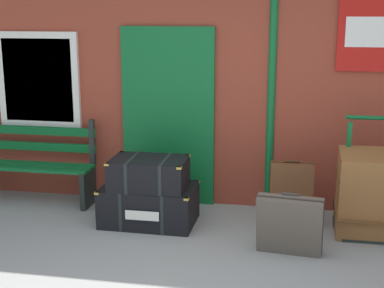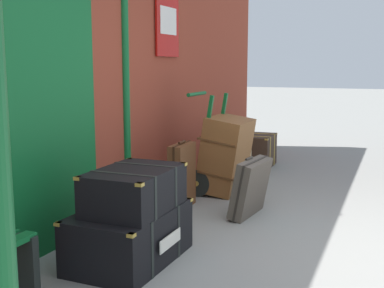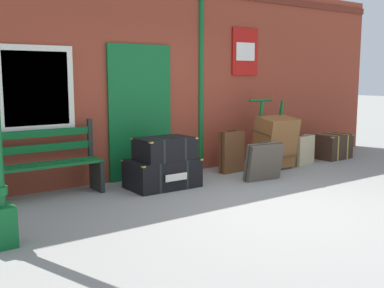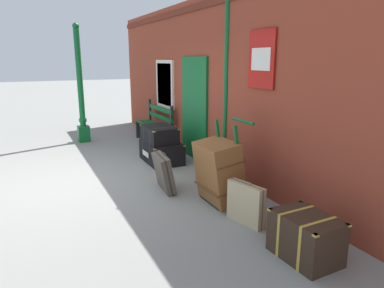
{
  "view_description": "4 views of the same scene",
  "coord_description": "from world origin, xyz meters",
  "px_view_note": "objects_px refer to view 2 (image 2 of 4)",
  "views": [
    {
      "loc": [
        0.96,
        -3.85,
        2.28
      ],
      "look_at": [
        -0.08,
        1.79,
        0.89
      ],
      "focal_mm": 51.89,
      "sensor_mm": 36.0,
      "label": 1
    },
    {
      "loc": [
        -3.8,
        -0.18,
        1.53
      ],
      "look_at": [
        0.63,
        1.66,
        0.77
      ],
      "focal_mm": 46.52,
      "sensor_mm": 36.0,
      "label": 2
    },
    {
      "loc": [
        -4.11,
        -3.97,
        1.63
      ],
      "look_at": [
        0.08,
        1.82,
        0.57
      ],
      "focal_mm": 43.68,
      "sensor_mm": 36.0,
      "label": 3
    },
    {
      "loc": [
        5.92,
        -0.75,
        2.06
      ],
      "look_at": [
        0.45,
        1.92,
        0.57
      ],
      "focal_mm": 32.64,
      "sensor_mm": 36.0,
      "label": 4
    }
  ],
  "objects_px": {
    "steamer_trunk_middle": "(135,189)",
    "suitcase_cream": "(245,160)",
    "steamer_trunk_base": "(130,235)",
    "corner_trunk": "(257,150)",
    "porters_trolley": "(212,169)",
    "large_brown_trunk": "(226,154)",
    "suitcase_olive": "(250,188)",
    "suitcase_caramel": "(182,176)"
  },
  "relations": [
    {
      "from": "steamer_trunk_middle",
      "to": "suitcase_cream",
      "type": "relative_size",
      "value": 1.43
    },
    {
      "from": "suitcase_caramel",
      "to": "corner_trunk",
      "type": "bearing_deg",
      "value": -3.51
    },
    {
      "from": "porters_trolley",
      "to": "suitcase_olive",
      "type": "relative_size",
      "value": 1.89
    },
    {
      "from": "corner_trunk",
      "to": "large_brown_trunk",
      "type": "bearing_deg",
      "value": -177.61
    },
    {
      "from": "corner_trunk",
      "to": "suitcase_cream",
      "type": "bearing_deg",
      "value": -173.75
    },
    {
      "from": "steamer_trunk_base",
      "to": "corner_trunk",
      "type": "distance_m",
      "value": 4.01
    },
    {
      "from": "steamer_trunk_base",
      "to": "suitcase_cream",
      "type": "height_order",
      "value": "suitcase_cream"
    },
    {
      "from": "suitcase_cream",
      "to": "porters_trolley",
      "type": "bearing_deg",
      "value": 164.28
    },
    {
      "from": "suitcase_cream",
      "to": "suitcase_olive",
      "type": "height_order",
      "value": "suitcase_olive"
    },
    {
      "from": "steamer_trunk_base",
      "to": "suitcase_caramel",
      "type": "height_order",
      "value": "suitcase_caramel"
    },
    {
      "from": "suitcase_cream",
      "to": "corner_trunk",
      "type": "height_order",
      "value": "suitcase_cream"
    },
    {
      "from": "steamer_trunk_middle",
      "to": "suitcase_cream",
      "type": "height_order",
      "value": "steamer_trunk_middle"
    },
    {
      "from": "steamer_trunk_base",
      "to": "corner_trunk",
      "type": "xyz_separation_m",
      "value": [
        4.01,
        0.07,
        0.03
      ]
    },
    {
      "from": "suitcase_cream",
      "to": "suitcase_olive",
      "type": "distance_m",
      "value": 1.62
    },
    {
      "from": "steamer_trunk_base",
      "to": "suitcase_caramel",
      "type": "relative_size",
      "value": 1.38
    },
    {
      "from": "porters_trolley",
      "to": "corner_trunk",
      "type": "relative_size",
      "value": 1.71
    },
    {
      "from": "porters_trolley",
      "to": "large_brown_trunk",
      "type": "xyz_separation_m",
      "value": [
        -0.0,
        -0.17,
        0.19
      ]
    },
    {
      "from": "steamer_trunk_middle",
      "to": "porters_trolley",
      "type": "bearing_deg",
      "value": 5.28
    },
    {
      "from": "large_brown_trunk",
      "to": "suitcase_olive",
      "type": "xyz_separation_m",
      "value": [
        -0.81,
        -0.54,
        -0.17
      ]
    },
    {
      "from": "suitcase_cream",
      "to": "suitcase_olive",
      "type": "bearing_deg",
      "value": -161.65
    },
    {
      "from": "suitcase_caramel",
      "to": "suitcase_olive",
      "type": "bearing_deg",
      "value": -90.51
    },
    {
      "from": "porters_trolley",
      "to": "suitcase_olive",
      "type": "height_order",
      "value": "porters_trolley"
    },
    {
      "from": "large_brown_trunk",
      "to": "suitcase_cream",
      "type": "xyz_separation_m",
      "value": [
        0.73,
        -0.03,
        -0.2
      ]
    },
    {
      "from": "suitcase_olive",
      "to": "corner_trunk",
      "type": "bearing_deg",
      "value": 13.86
    },
    {
      "from": "steamer_trunk_base",
      "to": "steamer_trunk_middle",
      "type": "relative_size",
      "value": 1.25
    },
    {
      "from": "porters_trolley",
      "to": "suitcase_olive",
      "type": "distance_m",
      "value": 1.08
    },
    {
      "from": "steamer_trunk_middle",
      "to": "corner_trunk",
      "type": "distance_m",
      "value": 4.01
    },
    {
      "from": "large_brown_trunk",
      "to": "suitcase_olive",
      "type": "relative_size",
      "value": 1.46
    },
    {
      "from": "suitcase_cream",
      "to": "large_brown_trunk",
      "type": "bearing_deg",
      "value": 177.36
    },
    {
      "from": "steamer_trunk_middle",
      "to": "large_brown_trunk",
      "type": "height_order",
      "value": "large_brown_trunk"
    },
    {
      "from": "suitcase_olive",
      "to": "corner_trunk",
      "type": "relative_size",
      "value": 0.91
    },
    {
      "from": "porters_trolley",
      "to": "suitcase_cream",
      "type": "xyz_separation_m",
      "value": [
        0.73,
        -0.21,
        -0.01
      ]
    },
    {
      "from": "large_brown_trunk",
      "to": "steamer_trunk_middle",
      "type": "bearing_deg",
      "value": -178.98
    },
    {
      "from": "steamer_trunk_base",
      "to": "steamer_trunk_middle",
      "type": "bearing_deg",
      "value": -68.8
    },
    {
      "from": "porters_trolley",
      "to": "corner_trunk",
      "type": "height_order",
      "value": "porters_trolley"
    },
    {
      "from": "steamer_trunk_middle",
      "to": "corner_trunk",
      "type": "bearing_deg",
      "value": 1.6
    },
    {
      "from": "porters_trolley",
      "to": "suitcase_olive",
      "type": "xyz_separation_m",
      "value": [
        -0.81,
        -0.72,
        0.02
      ]
    },
    {
      "from": "suitcase_cream",
      "to": "corner_trunk",
      "type": "distance_m",
      "value": 0.96
    },
    {
      "from": "porters_trolley",
      "to": "steamer_trunk_base",
      "type": "bearing_deg",
      "value": -175.77
    },
    {
      "from": "steamer_trunk_base",
      "to": "suitcase_caramel",
      "type": "bearing_deg",
      "value": 8.29
    },
    {
      "from": "suitcase_cream",
      "to": "corner_trunk",
      "type": "relative_size",
      "value": 0.81
    },
    {
      "from": "steamer_trunk_middle",
      "to": "suitcase_olive",
      "type": "relative_size",
      "value": 1.28
    }
  ]
}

